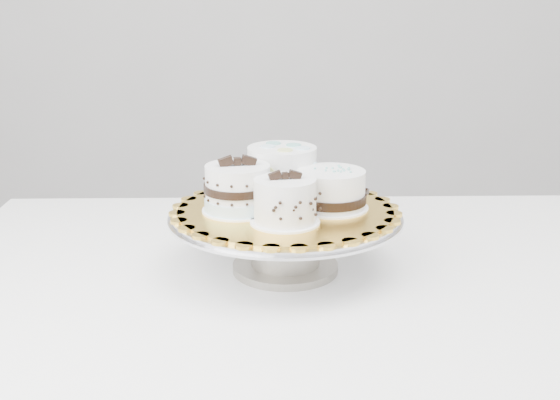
{
  "coord_description": "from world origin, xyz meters",
  "views": [
    {
      "loc": [
        -0.28,
        -0.85,
        1.18
      ],
      "look_at": [
        -0.17,
        0.16,
        0.87
      ],
      "focal_mm": 45.0,
      "sensor_mm": 36.0,
      "label": 1
    }
  ],
  "objects": [
    {
      "name": "cake_dots",
      "position": [
        -0.16,
        0.25,
        0.89
      ],
      "size": [
        0.14,
        0.14,
        0.08
      ],
      "rotation": [
        0.0,
        0.0,
        0.36
      ],
      "color": "white",
      "rests_on": "cake_board"
    },
    {
      "name": "cake_banded",
      "position": [
        -0.24,
        0.17,
        0.89
      ],
      "size": [
        0.11,
        0.11,
        0.09
      ],
      "rotation": [
        0.0,
        0.0,
        0.08
      ],
      "color": "white",
      "rests_on": "cake_board"
    },
    {
      "name": "cake_stand",
      "position": [
        -0.16,
        0.18,
        0.82
      ],
      "size": [
        0.36,
        0.36,
        0.1
      ],
      "color": "gray",
      "rests_on": "table"
    },
    {
      "name": "cake_swirl",
      "position": [
        -0.17,
        0.11,
        0.88
      ],
      "size": [
        0.1,
        0.1,
        0.08
      ],
      "rotation": [
        0.0,
        0.0,
        0.08
      ],
      "color": "white",
      "rests_on": "cake_board"
    },
    {
      "name": "table",
      "position": [
        -0.11,
        0.16,
        0.68
      ],
      "size": [
        1.32,
        0.94,
        0.75
      ],
      "rotation": [
        0.0,
        0.0,
        -0.08
      ],
      "color": "white",
      "rests_on": "floor"
    },
    {
      "name": "cake_board",
      "position": [
        -0.16,
        0.18,
        0.85
      ],
      "size": [
        0.4,
        0.4,
        0.0
      ],
      "primitive_type": "cylinder",
      "rotation": [
        0.0,
        0.0,
        0.22
      ],
      "color": "gold",
      "rests_on": "cake_stand"
    },
    {
      "name": "cake_ribbon",
      "position": [
        -0.09,
        0.17,
        0.88
      ],
      "size": [
        0.14,
        0.14,
        0.06
      ],
      "rotation": [
        0.0,
        0.0,
        -0.4
      ],
      "color": "white",
      "rests_on": "cake_board"
    }
  ]
}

